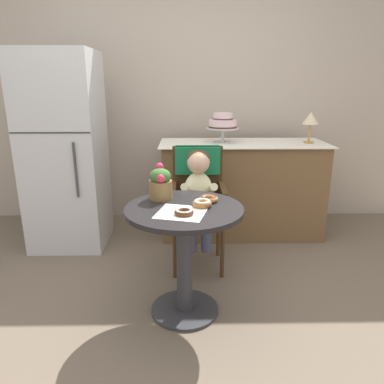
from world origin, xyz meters
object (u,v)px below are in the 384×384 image
flower_vase (160,183)px  tiered_cake_stand (223,123)px  seated_child (198,188)px  donut_mid (202,203)px  donut_front (185,212)px  refrigerator (65,153)px  wicker_chair (198,187)px  cafe_table (184,240)px  table_lamp (311,120)px  donut_side (209,198)px

flower_vase → tiered_cake_stand: bearing=66.0°
seated_child → donut_mid: seated_child is taller
seated_child → donut_front: (-0.10, -0.68, 0.06)m
refrigerator → donut_front: bearing=-49.5°
donut_mid → refrigerator: bearing=136.7°
donut_front → flower_vase: flower_vase is taller
seated_child → donut_front: size_ratio=6.50×
donut_front → refrigerator: bearing=130.5°
seated_child → donut_mid: bearing=-89.6°
wicker_chair → refrigerator: 1.24m
cafe_table → donut_mid: size_ratio=6.13×
wicker_chair → seated_child: size_ratio=1.31×
cafe_table → refrigerator: size_ratio=0.42×
cafe_table → tiered_cake_stand: 1.46m
seated_child → table_lamp: 1.34m
donut_front → table_lamp: table_lamp is taller
donut_side → wicker_chair: bearing=94.7°
seated_child → refrigerator: refrigerator is taller
tiered_cake_stand → donut_front: bearing=-103.7°
seated_child → flower_vase: 0.48m
cafe_table → donut_front: donut_front is taller
seated_child → flower_vase: size_ratio=3.19×
donut_mid → table_lamp: 1.67m
donut_front → table_lamp: 1.85m
cafe_table → donut_mid: 0.26m
table_lamp → seated_child: bearing=-145.7°
tiered_cake_stand → cafe_table: bearing=-105.2°
wicker_chair → table_lamp: (1.05, 0.56, 0.48)m
wicker_chair → donut_front: wicker_chair is taller
seated_child → cafe_table: bearing=-100.8°
wicker_chair → table_lamp: bearing=24.4°
flower_vase → table_lamp: bearing=40.1°
wicker_chair → table_lamp: 1.28m
table_lamp → flower_vase: bearing=-139.9°
tiered_cake_stand → refrigerator: refrigerator is taller
flower_vase → tiered_cake_stand: tiered_cake_stand is taller
table_lamp → donut_side: bearing=-130.8°
cafe_table → donut_mid: (0.11, 0.01, 0.24)m
cafe_table → refrigerator: (-1.05, 1.10, 0.34)m
tiered_cake_stand → seated_child: bearing=-108.3°
donut_front → flower_vase: bearing=117.3°
donut_mid → refrigerator: size_ratio=0.07×
wicker_chair → donut_side: size_ratio=7.90×
refrigerator → table_lamp: bearing=4.3°
donut_side → table_lamp: size_ratio=0.42×
cafe_table → donut_mid: bearing=3.6°
seated_child → donut_side: 0.45m
cafe_table → tiered_cake_stand: tiered_cake_stand is taller
seated_child → donut_front: seated_child is taller
wicker_chair → donut_front: bearing=-100.6°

